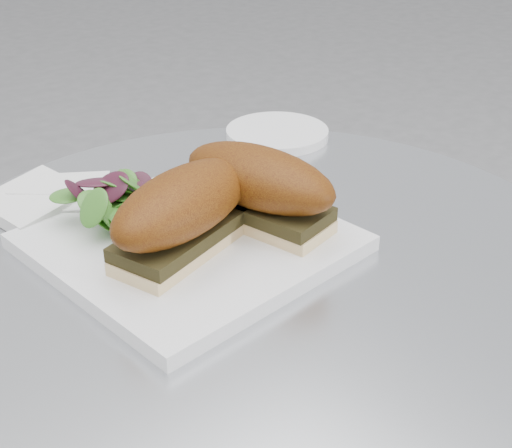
{
  "coord_description": "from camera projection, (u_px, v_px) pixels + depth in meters",
  "views": [
    {
      "loc": [
        -0.38,
        -0.48,
        1.1
      ],
      "look_at": [
        -0.0,
        -0.0,
        0.77
      ],
      "focal_mm": 50.0,
      "sensor_mm": 36.0,
      "label": 1
    }
  ],
  "objects": [
    {
      "name": "napkin",
      "position": [
        56.0,
        205.0,
        0.79
      ],
      "size": [
        0.14,
        0.14,
        0.02
      ],
      "primitive_type": null,
      "rotation": [
        0.0,
        0.0,
        -0.12
      ],
      "color": "white",
      "rests_on": "table"
    },
    {
      "name": "sandwich_left",
      "position": [
        184.0,
        211.0,
        0.67
      ],
      "size": [
        0.2,
        0.13,
        0.08
      ],
      "rotation": [
        0.0,
        0.0,
        0.32
      ],
      "color": "#F9DA9B",
      "rests_on": "plate"
    },
    {
      "name": "plate",
      "position": [
        190.0,
        242.0,
        0.72
      ],
      "size": [
        0.3,
        0.3,
        0.02
      ],
      "primitive_type": "cube",
      "rotation": [
        0.0,
        0.0,
        0.1
      ],
      "color": "white",
      "rests_on": "table"
    },
    {
      "name": "sandwich_right",
      "position": [
        259.0,
        185.0,
        0.72
      ],
      "size": [
        0.12,
        0.19,
        0.08
      ],
      "rotation": [
        0.0,
        0.0,
        -1.33
      ],
      "color": "#F9DA9B",
      "rests_on": "plate"
    },
    {
      "name": "salad",
      "position": [
        111.0,
        201.0,
        0.73
      ],
      "size": [
        0.1,
        0.1,
        0.05
      ],
      "primitive_type": null,
      "color": "#4A9230",
      "rests_on": "plate"
    },
    {
      "name": "table",
      "position": [
        256.0,
        431.0,
        0.84
      ],
      "size": [
        0.7,
        0.7,
        0.73
      ],
      "color": "silver",
      "rests_on": "ground"
    },
    {
      "name": "saucer",
      "position": [
        277.0,
        133.0,
        0.99
      ],
      "size": [
        0.14,
        0.14,
        0.01
      ],
      "primitive_type": "cylinder",
      "color": "white",
      "rests_on": "table"
    }
  ]
}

